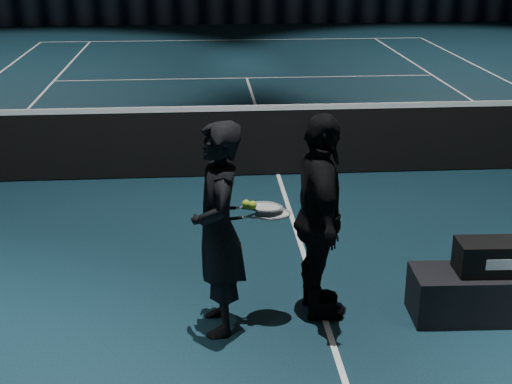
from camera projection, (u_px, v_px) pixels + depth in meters
The scene contains 13 objects.
floor at pixel (278, 175), 9.44m from camera, with size 36.00×36.00×0.00m, color black.
court_lines at pixel (278, 175), 9.44m from camera, with size 10.98×23.78×0.01m, color white, non-canonical shape.
net_mesh at pixel (278, 142), 9.28m from camera, with size 12.80×0.02×0.86m, color black.
net_tape at pixel (279, 107), 9.12m from camera, with size 12.80×0.03×0.07m, color white.
sponsor_backdrop at pixel (229, 10), 23.75m from camera, with size 22.00×0.15×0.90m, color black.
player_bench at pixel (494, 294), 5.96m from camera, with size 1.38×0.46×0.41m, color black.
racket_bag at pixel (498, 257), 5.84m from camera, with size 0.69×0.29×0.28m, color black.
bag_signature at pixel (506, 265), 5.70m from camera, with size 0.32×0.00×0.09m, color white.
player_a at pixel (218, 230), 5.56m from camera, with size 0.64×0.42×1.74m, color black.
player_b at pixel (320, 218), 5.79m from camera, with size 1.02×0.42×1.74m, color black.
racket_lower at pixel (273, 214), 5.65m from camera, with size 0.68×0.22×0.03m, color black, non-canonical shape.
racket_upper at pixel (266, 207), 5.66m from camera, with size 0.68×0.22×0.03m, color black, non-canonical shape.
tennis_balls at pixel (249, 202), 5.56m from camera, with size 0.12×0.10×0.12m, color #A6C62A, non-canonical shape.
Camera 1 is at (-0.98, -8.87, 3.10)m, focal length 50.00 mm.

